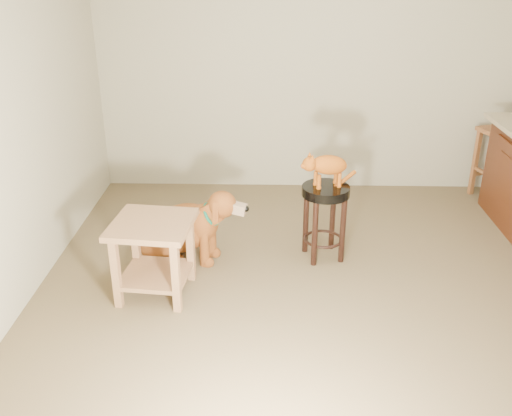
{
  "coord_description": "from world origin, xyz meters",
  "views": [
    {
      "loc": [
        -0.49,
        -3.83,
        2.36
      ],
      "look_at": [
        -0.59,
        0.38,
        0.45
      ],
      "focal_mm": 40.0,
      "sensor_mm": 36.0,
      "label": 1
    }
  ],
  "objects_px": {
    "golden_retriever": "(184,230)",
    "tabby_kitten": "(326,166)",
    "wood_stool": "(499,163)",
    "side_table": "(154,247)",
    "padded_stool": "(325,207)"
  },
  "relations": [
    {
      "from": "golden_retriever",
      "to": "tabby_kitten",
      "type": "bearing_deg",
      "value": 15.78
    },
    {
      "from": "wood_stool",
      "to": "tabby_kitten",
      "type": "xyz_separation_m",
      "value": [
        -1.89,
        -1.3,
        0.43
      ]
    },
    {
      "from": "golden_retriever",
      "to": "tabby_kitten",
      "type": "height_order",
      "value": "tabby_kitten"
    },
    {
      "from": "wood_stool",
      "to": "golden_retriever",
      "type": "distance_m",
      "value": 3.32
    },
    {
      "from": "wood_stool",
      "to": "golden_retriever",
      "type": "bearing_deg",
      "value": -156.26
    },
    {
      "from": "padded_stool",
      "to": "side_table",
      "type": "relative_size",
      "value": 1.02
    },
    {
      "from": "golden_retriever",
      "to": "tabby_kitten",
      "type": "distance_m",
      "value": 1.27
    },
    {
      "from": "padded_stool",
      "to": "golden_retriever",
      "type": "height_order",
      "value": "padded_stool"
    },
    {
      "from": "side_table",
      "to": "wood_stool",
      "type": "bearing_deg",
      "value": 30.71
    },
    {
      "from": "side_table",
      "to": "tabby_kitten",
      "type": "distance_m",
      "value": 1.47
    },
    {
      "from": "padded_stool",
      "to": "wood_stool",
      "type": "height_order",
      "value": "wood_stool"
    },
    {
      "from": "wood_stool",
      "to": "tabby_kitten",
      "type": "bearing_deg",
      "value": -145.53
    },
    {
      "from": "side_table",
      "to": "golden_retriever",
      "type": "height_order",
      "value": "golden_retriever"
    },
    {
      "from": "padded_stool",
      "to": "side_table",
      "type": "xyz_separation_m",
      "value": [
        -1.29,
        -0.59,
        -0.06
      ]
    },
    {
      "from": "padded_stool",
      "to": "golden_retriever",
      "type": "bearing_deg",
      "value": -178.08
    }
  ]
}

